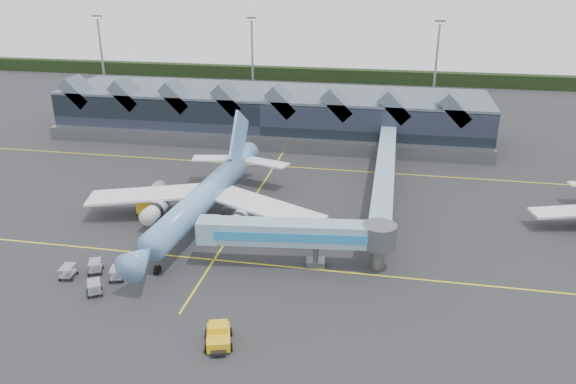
% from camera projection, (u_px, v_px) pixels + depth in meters
% --- Properties ---
extents(ground, '(260.00, 260.00, 0.00)m').
position_uv_depth(ground, '(232.00, 232.00, 77.61)').
color(ground, '#272629').
rests_on(ground, ground).
extents(taxi_stripes, '(120.00, 60.00, 0.01)m').
position_uv_depth(taxi_stripes, '(250.00, 204.00, 86.71)').
color(taxi_stripes, yellow).
rests_on(taxi_stripes, ground).
extents(tree_line_far, '(260.00, 4.00, 4.00)m').
position_uv_depth(tree_line_far, '(329.00, 75.00, 176.95)').
color(tree_line_far, black).
rests_on(tree_line_far, ground).
extents(terminal, '(90.00, 22.25, 12.52)m').
position_uv_depth(terminal, '(270.00, 113.00, 119.74)').
color(terminal, black).
rests_on(terminal, ground).
extents(light_masts, '(132.40, 42.56, 22.45)m').
position_uv_depth(light_masts, '(397.00, 69.00, 126.40)').
color(light_masts, '#92959A').
rests_on(light_masts, ground).
extents(main_airliner, '(35.73, 41.17, 13.22)m').
position_uv_depth(main_airliner, '(205.00, 196.00, 79.40)').
color(main_airliner, '#628FC8').
rests_on(main_airliner, ground).
extents(jet_bridge, '(23.98, 6.07, 5.92)m').
position_uv_depth(jet_bridge, '(308.00, 235.00, 67.45)').
color(jet_bridge, '#7AABCB').
rests_on(jet_bridge, ground).
extents(fuel_truck, '(3.31, 9.05, 3.01)m').
position_uv_depth(fuel_truck, '(153.00, 197.00, 84.97)').
color(fuel_truck, black).
rests_on(fuel_truck, ground).
extents(pushback_tug, '(3.48, 4.52, 1.83)m').
position_uv_depth(pushback_tug, '(219.00, 336.00, 54.56)').
color(pushback_tug, yellow).
rests_on(pushback_tug, ground).
extents(baggage_carts, '(7.67, 6.95, 1.50)m').
position_uv_depth(baggage_carts, '(94.00, 274.00, 65.41)').
color(baggage_carts, '#96999E').
rests_on(baggage_carts, ground).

